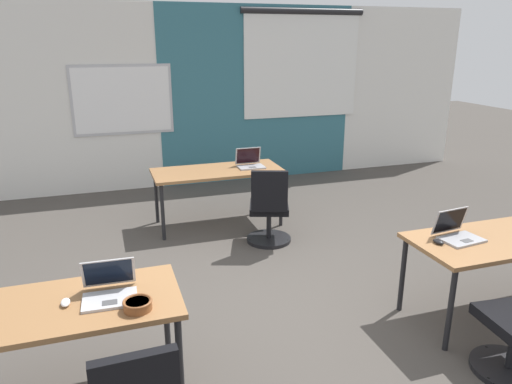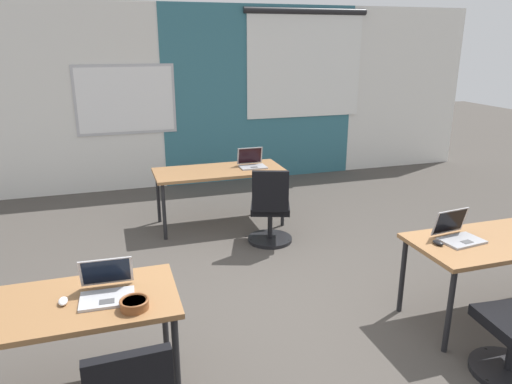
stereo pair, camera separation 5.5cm
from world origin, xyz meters
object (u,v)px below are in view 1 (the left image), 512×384
object	(u,v)px
desk_near_right	(504,243)
laptop_near_left_inner	(109,290)
desk_near_left	(48,316)
laptop_near_right_inner	(457,233)
laptop_far_right	(250,163)
chair_far_right	(269,213)
desk_far_center	(218,174)
mouse_near_left_inner	(65,302)
snack_bowl	(138,304)
mouse_near_right_inner	(438,242)

from	to	relation	value
desk_near_right	laptop_near_left_inner	distance (m)	3.13
desk_near_left	laptop_near_right_inner	distance (m)	3.09
desk_near_left	laptop_near_right_inner	bearing A→B (deg)	1.67
laptop_far_right	chair_far_right	xyz separation A→B (m)	(-0.03, -0.80, -0.39)
desk_near_left	desk_far_center	world-z (taller)	same
laptop_far_right	laptop_near_left_inner	xyz separation A→B (m)	(-1.81, -2.81, -0.00)
chair_far_right	laptop_near_right_inner	distance (m)	2.18
mouse_near_left_inner	snack_bowl	world-z (taller)	snack_bowl
desk_near_right	mouse_near_right_inner	distance (m)	0.63
mouse_near_left_inner	laptop_near_left_inner	bearing A→B (deg)	3.70
laptop_far_right	desk_near_left	bearing A→B (deg)	-127.36
mouse_near_left_inner	laptop_far_right	bearing A→B (deg)	53.74
desk_near_left	desk_near_right	bearing A→B (deg)	0.00
desk_near_left	chair_far_right	world-z (taller)	chair_far_right
laptop_far_right	mouse_near_left_inner	size ratio (longest dim) A/B	3.29
desk_near_right	mouse_near_right_inner	bearing A→B (deg)	175.78
snack_bowl	laptop_near_right_inner	bearing A→B (deg)	6.47
laptop_near_left_inner	mouse_near_right_inner	size ratio (longest dim) A/B	3.16
chair_far_right	laptop_near_left_inner	bearing A→B (deg)	67.48
laptop_near_right_inner	mouse_near_right_inner	bearing A→B (deg)	-175.60
desk_near_left	laptop_near_right_inner	world-z (taller)	laptop_near_right_inner
laptop_near_left_inner	desk_near_right	bearing A→B (deg)	2.34
desk_near_left	laptop_near_left_inner	bearing A→B (deg)	1.01
laptop_near_right_inner	snack_bowl	distance (m)	2.58
desk_near_left	mouse_near_right_inner	distance (m)	2.87
laptop_near_left_inner	mouse_near_left_inner	bearing A→B (deg)	-173.85
desk_near_left	laptop_near_left_inner	world-z (taller)	laptop_near_left_inner
desk_far_center	chair_far_right	bearing A→B (deg)	-62.53
desk_near_left	laptop_near_left_inner	xyz separation A→B (m)	(0.37, 0.01, 0.11)
laptop_near_left_inner	snack_bowl	xyz separation A→B (m)	(0.15, -0.21, -0.01)
laptop_near_left_inner	snack_bowl	bearing A→B (deg)	-51.00
chair_far_right	snack_bowl	xyz separation A→B (m)	(-1.63, -2.22, 0.38)
desk_far_center	laptop_near_left_inner	xyz separation A→B (m)	(-1.38, -2.79, 0.11)
laptop_near_left_inner	mouse_near_right_inner	bearing A→B (deg)	3.37
chair_far_right	snack_bowl	size ratio (longest dim) A/B	5.18
laptop_near_left_inner	mouse_near_left_inner	world-z (taller)	laptop_near_left_inner
desk_near_left	mouse_near_right_inner	bearing A→B (deg)	0.92
laptop_near_left_inner	laptop_near_right_inner	distance (m)	2.72
desk_near_right	chair_far_right	bearing A→B (deg)	123.65
desk_near_left	mouse_near_left_inner	distance (m)	0.13
desk_near_right	mouse_near_left_inner	xyz separation A→B (m)	(-3.39, -0.01, 0.08)
chair_far_right	desk_near_right	bearing A→B (deg)	142.74
laptop_near_left_inner	snack_bowl	distance (m)	0.26
laptop_near_left_inner	chair_far_right	bearing A→B (deg)	50.84
snack_bowl	desk_near_left	bearing A→B (deg)	158.93
desk_far_center	mouse_near_left_inner	world-z (taller)	mouse_near_left_inner
desk_far_center	snack_bowl	bearing A→B (deg)	-112.25
desk_far_center	laptop_near_left_inner	size ratio (longest dim) A/B	4.66
desk_near_left	snack_bowl	xyz separation A→B (m)	(0.52, -0.20, 0.10)
chair_far_right	desk_near_left	bearing A→B (deg)	62.21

